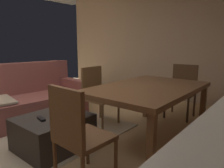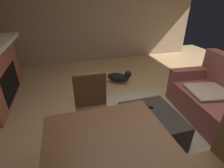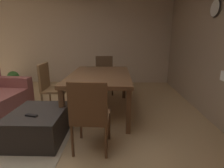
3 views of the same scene
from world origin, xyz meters
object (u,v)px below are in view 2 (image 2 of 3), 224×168
object	(u,v)px
dining_chair_north	(224,166)
small_dog	(119,77)
ottoman_coffee_table	(151,126)
dining_chair_west	(92,105)
tv_remote	(148,107)

from	to	relation	value
dining_chair_north	small_dog	bearing A→B (deg)	-179.19
ottoman_coffee_table	dining_chair_west	world-z (taller)	dining_chair_west
ottoman_coffee_table	tv_remote	size ratio (longest dim) A/B	5.12
dining_chair_west	small_dog	distance (m)	1.76
ottoman_coffee_table	dining_chair_west	bearing A→B (deg)	-110.14
dining_chair_west	small_dog	bearing A→B (deg)	148.68
ottoman_coffee_table	small_dog	size ratio (longest dim) A/B	1.51
ottoman_coffee_table	tv_remote	xyz separation A→B (m)	(-0.15, 0.01, 0.22)
dining_chair_north	dining_chair_west	size ratio (longest dim) A/B	1.00
tv_remote	dining_chair_west	bearing A→B (deg)	-86.76
tv_remote	dining_chair_north	bearing A→B (deg)	20.62
tv_remote	dining_chair_north	size ratio (longest dim) A/B	0.17
dining_chair_west	ottoman_coffee_table	bearing A→B (deg)	69.86
ottoman_coffee_table	dining_chair_north	size ratio (longest dim) A/B	0.88
ottoman_coffee_table	dining_chair_north	xyz separation A→B (m)	(0.96, 0.16, 0.32)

